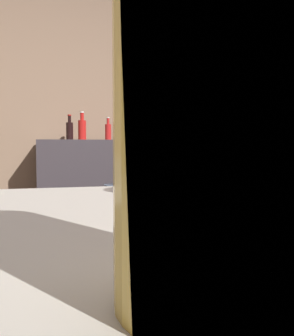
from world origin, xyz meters
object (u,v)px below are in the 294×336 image
at_px(mixing_bowl, 121,189).
at_px(chefs_knife, 243,189).
at_px(bottle_olive_oil, 108,131).
at_px(bottle_vinegar, 126,132).
at_px(bottle_soy, 82,129).
at_px(bartender, 231,188).
at_px(pint_glass_near, 232,83).
at_px(bottle_hot_sauce, 70,130).

bearing_deg(mixing_bowl, chefs_knife, -1.48).
bearing_deg(mixing_bowl, bottle_olive_oil, 84.16).
bearing_deg(bottle_olive_oil, bottle_vinegar, -4.51).
height_order(bottle_olive_oil, bottle_soy, bottle_soy).
height_order(mixing_bowl, chefs_knife, mixing_bowl).
distance_m(bartender, bottle_soy, 1.82).
bearing_deg(bottle_soy, bartender, -74.87).
height_order(mixing_bowl, pint_glass_near, pint_glass_near).
bearing_deg(bartender, pint_glass_near, 163.29).
bearing_deg(bottle_hot_sauce, bartender, -71.04).
distance_m(bottle_vinegar, bottle_soy, 0.37).
xyz_separation_m(bartender, chefs_knife, (0.28, 0.41, -0.06)).
bearing_deg(chefs_knife, bottle_vinegar, 121.17).
xyz_separation_m(pint_glass_near, bottle_hot_sauce, (0.09, 2.96, 0.10)).
relative_size(pint_glass_near, bottle_soy, 0.60).
bearing_deg(chefs_knife, bartender, -109.89).
xyz_separation_m(pint_glass_near, bottle_soy, (0.20, 3.03, 0.11)).
height_order(pint_glass_near, bottle_olive_oil, bottle_olive_oil).
height_order(bartender, bottle_soy, bartender).
distance_m(chefs_knife, pint_glass_near, 1.96).
relative_size(bottle_hot_sauce, bottle_soy, 0.86).
distance_m(chefs_knife, bottle_soy, 1.57).
bearing_deg(bottle_olive_oil, pint_glass_near, -97.78).
relative_size(pint_glass_near, bottle_hot_sauce, 0.70).
relative_size(bartender, bottle_hot_sauce, 8.27).
bearing_deg(bottle_vinegar, pint_glass_near, -100.64).
xyz_separation_m(mixing_bowl, pint_glass_near, (-0.28, -1.72, 0.24)).
bearing_deg(bottle_hot_sauce, bottle_soy, 31.96).
xyz_separation_m(chefs_knife, bottle_soy, (-0.75, 1.33, 0.37)).
xyz_separation_m(mixing_bowl, bottle_soy, (-0.08, 1.31, 0.35)).
bearing_deg(chefs_knife, mixing_bowl, -166.72).
height_order(bartender, bottle_vinegar, bartender).
bearing_deg(bottle_vinegar, chefs_knife, -73.60).
height_order(mixing_bowl, bottle_vinegar, bottle_vinegar).
height_order(bartender, pint_glass_near, bartender).
bearing_deg(bartender, bottle_olive_oil, 18.97).
distance_m(pint_glass_near, bottle_vinegar, 3.06).
xyz_separation_m(pint_glass_near, bottle_olive_oil, (0.41, 3.02, 0.10)).
bearing_deg(mixing_bowl, pint_glass_near, -99.23).
distance_m(pint_glass_near, bottle_soy, 3.04).
bearing_deg(mixing_bowl, bottle_soy, 93.56).
relative_size(mixing_bowl, bottle_olive_oil, 0.87).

